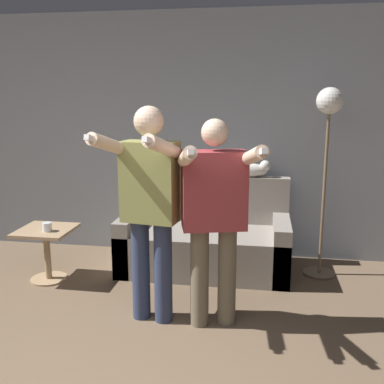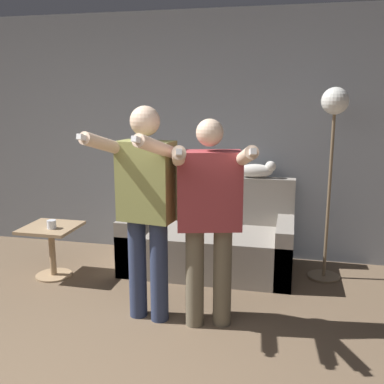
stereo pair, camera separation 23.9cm
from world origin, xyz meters
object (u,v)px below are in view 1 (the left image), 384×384
object	(u,v)px
person_left	(149,201)
floor_lamp	(328,128)
couch	(205,241)
person_right	(214,209)
cup	(47,227)
side_table	(47,243)
cat	(252,170)

from	to	relation	value
person_left	floor_lamp	bearing A→B (deg)	47.95
couch	person_right	xyz separation A→B (m)	(0.21, -1.14, 0.63)
floor_lamp	cup	size ratio (longest dim) A/B	21.30
person_right	side_table	xyz separation A→B (m)	(-1.66, 0.61, -0.55)
floor_lamp	side_table	distance (m)	2.85
person_right	floor_lamp	xyz separation A→B (m)	(0.92, 1.16, 0.52)
person_left	side_table	size ratio (longest dim) A/B	3.28
person_right	cup	size ratio (longest dim) A/B	18.55
person_left	floor_lamp	xyz separation A→B (m)	(1.41, 1.16, 0.48)
person_left	side_table	xyz separation A→B (m)	(-1.17, 0.61, -0.60)
couch	person_left	distance (m)	1.36
person_right	cup	distance (m)	1.74
cup	side_table	bearing A→B (deg)	127.82
cat	cup	bearing A→B (deg)	-154.13
person_left	person_right	xyz separation A→B (m)	(0.49, 0.00, -0.05)
side_table	cup	xyz separation A→B (m)	(0.05, -0.07, 0.18)
person_left	person_right	world-z (taller)	person_left
cup	floor_lamp	bearing A→B (deg)	13.67
person_left	cup	distance (m)	1.32
floor_lamp	person_left	bearing A→B (deg)	-140.55
cat	side_table	distance (m)	2.15
person_left	side_table	distance (m)	1.45
cat	cup	world-z (taller)	cat
floor_lamp	cat	bearing A→B (deg)	158.44
cat	floor_lamp	distance (m)	0.88
person_right	floor_lamp	size ratio (longest dim) A/B	0.87
side_table	couch	bearing A→B (deg)	20.14
person_left	person_right	bearing A→B (deg)	8.52
couch	person_right	bearing A→B (deg)	-79.34
cat	side_table	xyz separation A→B (m)	(-1.89, -0.82, -0.62)
floor_lamp	cup	world-z (taller)	floor_lamp
person_left	side_table	bearing A→B (deg)	160.94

